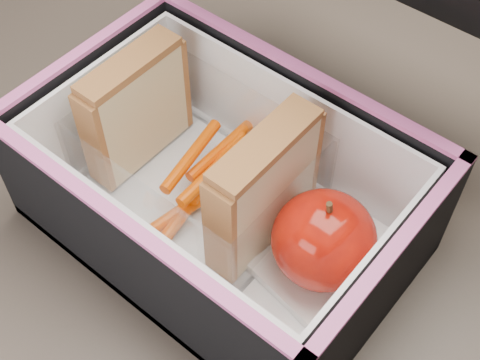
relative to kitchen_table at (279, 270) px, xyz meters
The scene contains 8 objects.
kitchen_table is the anchor object (origin of this frame).
lunch_bag 0.16m from the kitchen_table, 129.52° to the right, with size 0.29×0.32×0.26m.
plastic_tub 0.16m from the kitchen_table, 153.95° to the right, with size 0.18×0.13×0.07m, color white, non-canonical shape.
sandwich_left 0.21m from the kitchen_table, 166.38° to the right, with size 0.03×0.09×0.10m.
sandwich_right 0.16m from the kitchen_table, 87.94° to the right, with size 0.03×0.10×0.11m.
carrot_sticks 0.14m from the kitchen_table, 155.25° to the right, with size 0.05×0.15×0.03m.
paper_napkin 0.13m from the kitchen_table, 29.27° to the right, with size 0.08×0.08×0.01m, color white.
red_apple 0.16m from the kitchen_table, 29.43° to the right, with size 0.08×0.08×0.08m.
Camera 1 is at (0.18, -0.27, 1.21)m, focal length 50.00 mm.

